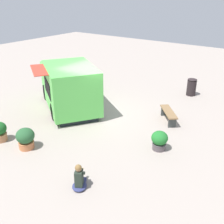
% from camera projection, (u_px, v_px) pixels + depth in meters
% --- Properties ---
extents(ground_plane, '(40.00, 40.00, 0.00)m').
position_uv_depth(ground_plane, '(96.00, 112.00, 13.26)').
color(ground_plane, '#A1948A').
extents(food_truck, '(4.51, 5.09, 2.28)m').
position_uv_depth(food_truck, '(68.00, 87.00, 13.45)').
color(food_truck, '#5BCD53').
rests_on(food_truck, ground_plane).
extents(person_customer, '(0.76, 0.65, 0.84)m').
position_uv_depth(person_customer, '(79.00, 179.00, 8.12)').
color(person_customer, navy).
rests_on(person_customer, ground_plane).
extents(planter_flowering_near, '(0.62, 0.62, 0.75)m').
position_uv_depth(planter_flowering_near, '(159.00, 140.00, 10.05)').
color(planter_flowering_near, '#51494C').
rests_on(planter_flowering_near, ground_plane).
extents(planter_flowering_far, '(0.69, 0.69, 0.83)m').
position_uv_depth(planter_flowering_far, '(26.00, 138.00, 10.11)').
color(planter_flowering_far, '#C07044').
rests_on(planter_flowering_far, ground_plane).
extents(plaza_bench, '(1.43, 1.32, 0.50)m').
position_uv_depth(plaza_bench, '(169.00, 114.00, 12.24)').
color(plaza_bench, olive).
rests_on(plaza_bench, ground_plane).
extents(trash_bin, '(0.52, 0.52, 0.98)m').
position_uv_depth(trash_bin, '(192.00, 87.00, 15.25)').
color(trash_bin, black).
rests_on(trash_bin, ground_plane).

